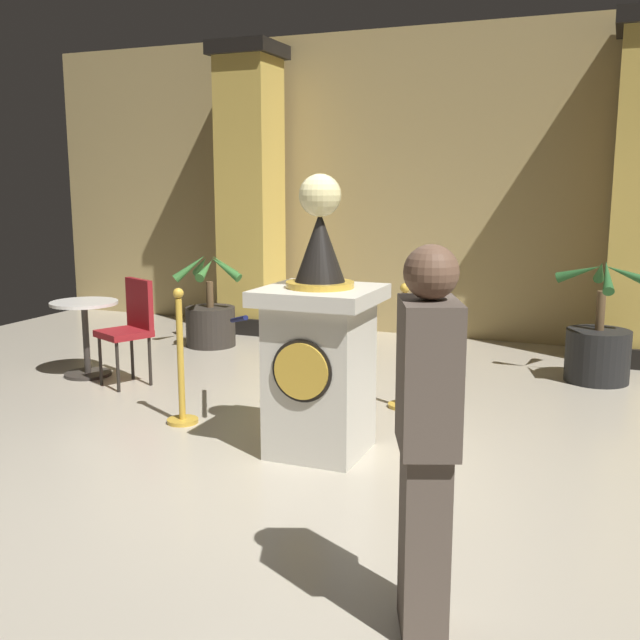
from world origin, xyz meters
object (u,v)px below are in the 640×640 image
Objects in this scene: stanchion_far at (181,376)px; cafe_chair_red at (131,322)px; potted_palm_right at (598,348)px; pedestal_clock at (320,348)px; bystander_guest at (427,435)px; cafe_table at (85,328)px; potted_palm_left at (210,318)px; stanchion_near at (403,365)px.

stanchion_far reaches higher than cafe_chair_red.
potted_palm_right is at bearing 40.56° from stanchion_far.
bystander_guest is (1.16, -1.75, 0.11)m from pedestal_clock.
stanchion_far is at bearing -28.68° from cafe_table.
cafe_table is (-0.42, -1.60, 0.15)m from potted_palm_left.
cafe_chair_red is (-1.03, 0.80, 0.21)m from stanchion_far.
bystander_guest reaches higher than cafe_chair_red.
cafe_table is at bearing -104.62° from potted_palm_left.
cafe_chair_red is at bearing 141.23° from bystander_guest.
potted_palm_left is (-2.41, 2.67, -0.41)m from pedestal_clock.
potted_palm_right reaches higher than cafe_table.
stanchion_near is 0.96× the size of potted_palm_left.
bystander_guest is at bearing -56.41° from pedestal_clock.
cafe_table is 0.75× the size of cafe_chair_red.
pedestal_clock is 3.61m from potted_palm_left.
cafe_chair_red reaches higher than cafe_table.
pedestal_clock is at bearing -20.69° from cafe_table.
potted_palm_left is at bearing -179.99° from potted_palm_right.
potted_palm_right is at bearing 45.41° from stanchion_near.
pedestal_clock is 1.18× the size of bystander_guest.
stanchion_far is at bearing -64.31° from potted_palm_left.
bystander_guest is 1.65× the size of cafe_chair_red.
pedestal_clock is 1.28m from stanchion_near.
potted_palm_left is 1.66m from cafe_table.
potted_palm_left is at bearing 75.38° from cafe_table.
potted_palm_left is at bearing 95.58° from cafe_chair_red.
pedestal_clock is 1.82× the size of stanchion_near.
cafe_table is 0.60m from cafe_chair_red.
potted_palm_left is at bearing 115.69° from stanchion_far.
stanchion_far is 1.46× the size of cafe_table.
stanchion_near is at bearing 2.58° from cafe_table.
stanchion_near is (0.25, 1.20, -0.37)m from pedestal_clock.
stanchion_near reaches higher than cafe_chair_red.
potted_palm_right is at bearing 83.18° from bystander_guest.
cafe_table is at bearing 151.32° from stanchion_far.
bystander_guest is (0.91, -2.95, 0.48)m from stanchion_near.
bystander_guest is at bearing -38.77° from cafe_chair_red.
stanchion_far is at bearing -139.44° from potted_palm_right.
stanchion_far is 3.09m from bystander_guest.
cafe_table is at bearing -177.42° from stanchion_near.
potted_palm_right is (2.90, 2.48, -0.05)m from stanchion_far.
stanchion_far is at bearing -145.04° from stanchion_near.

